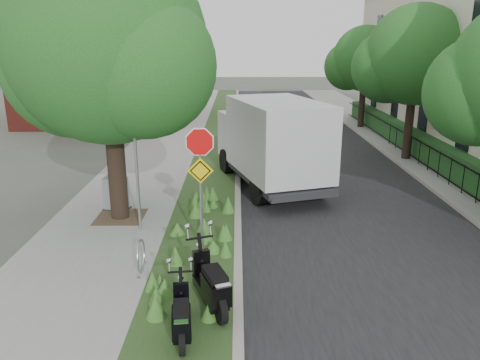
% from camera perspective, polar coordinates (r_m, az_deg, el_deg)
% --- Properties ---
extents(ground, '(120.00, 120.00, 0.00)m').
position_cam_1_polar(ground, '(11.48, 2.29, -10.11)').
color(ground, '#4C5147').
rests_on(ground, ground).
extents(sidewalk_near, '(3.50, 60.00, 0.12)m').
position_cam_1_polar(sidewalk_near, '(21.21, -10.48, 2.44)').
color(sidewalk_near, gray).
rests_on(sidewalk_near, ground).
extents(verge, '(2.00, 60.00, 0.12)m').
position_cam_1_polar(verge, '(20.90, -3.03, 2.49)').
color(verge, '#27431C').
rests_on(verge, ground).
extents(kerb_near, '(0.20, 60.00, 0.13)m').
position_cam_1_polar(kerb_near, '(20.87, -0.28, 2.51)').
color(kerb_near, '#9E9991').
rests_on(kerb_near, ground).
extents(road, '(7.00, 60.00, 0.01)m').
position_cam_1_polar(road, '(21.18, 9.24, 2.33)').
color(road, black).
rests_on(road, ground).
extents(kerb_far, '(0.20, 60.00, 0.13)m').
position_cam_1_polar(kerb_far, '(22.02, 18.27, 2.41)').
color(kerb_far, '#9E9991').
rests_on(kerb_far, ground).
extents(footpath_far, '(3.20, 60.00, 0.12)m').
position_cam_1_polar(footpath_far, '(22.62, 22.36, 2.34)').
color(footpath_far, gray).
rests_on(footpath_far, ground).
extents(street_tree_main, '(6.21, 5.54, 7.66)m').
position_cam_1_polar(street_tree_main, '(13.58, -16.09, 14.50)').
color(street_tree_main, black).
rests_on(street_tree_main, ground).
extents(bare_post, '(0.08, 0.08, 4.00)m').
position_cam_1_polar(bare_post, '(12.71, -12.55, 2.38)').
color(bare_post, '#A5A8AD').
rests_on(bare_post, ground).
extents(bike_hoop, '(0.06, 0.78, 0.77)m').
position_cam_1_polar(bike_hoop, '(10.93, -12.00, -9.03)').
color(bike_hoop, '#A5A8AD').
rests_on(bike_hoop, ground).
extents(sign_assembly, '(0.94, 0.08, 3.22)m').
position_cam_1_polar(sign_assembly, '(11.23, -4.87, 1.94)').
color(sign_assembly, '#A5A8AD').
rests_on(sign_assembly, ground).
extents(fence_far, '(0.04, 24.00, 1.00)m').
position_cam_1_polar(fence_far, '(22.12, 20.13, 3.90)').
color(fence_far, black).
rests_on(fence_far, ground).
extents(hedge_far, '(1.00, 24.00, 1.10)m').
position_cam_1_polar(hedge_far, '(22.37, 21.82, 3.86)').
color(hedge_far, '#1A4B20').
rests_on(hedge_far, footpath_far).
extents(brick_building, '(9.40, 10.40, 8.30)m').
position_cam_1_polar(brick_building, '(33.48, -16.42, 14.37)').
color(brick_building, maroon).
rests_on(brick_building, ground).
extents(far_tree_b, '(4.83, 4.31, 6.56)m').
position_cam_1_polar(far_tree_b, '(21.63, 20.41, 13.54)').
color(far_tree_b, black).
rests_on(far_tree_b, ground).
extents(far_tree_c, '(4.37, 3.89, 5.93)m').
position_cam_1_polar(far_tree_c, '(29.27, 14.87, 13.75)').
color(far_tree_c, black).
rests_on(far_tree_c, ground).
extents(scooter_near, '(0.87, 1.85, 0.92)m').
position_cam_1_polar(scooter_near, '(9.26, -3.38, -13.15)').
color(scooter_near, black).
rests_on(scooter_near, ground).
extents(scooter_far, '(0.44, 1.58, 0.75)m').
position_cam_1_polar(scooter_far, '(8.54, -7.12, -16.73)').
color(scooter_far, black).
rests_on(scooter_far, ground).
extents(box_truck, '(4.02, 6.50, 2.75)m').
position_cam_1_polar(box_truck, '(16.73, 3.88, 4.98)').
color(box_truck, '#262628').
rests_on(box_truck, ground).
extents(utility_cabinet, '(0.86, 0.67, 1.02)m').
position_cam_1_polar(utility_cabinet, '(14.96, -14.88, -1.66)').
color(utility_cabinet, '#262628').
rests_on(utility_cabinet, ground).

